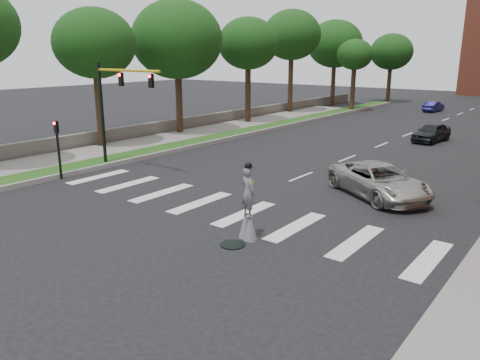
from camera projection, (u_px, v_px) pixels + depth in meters
ground_plane at (207, 214)px, 20.21m from camera, size 160.00×160.00×0.00m
grass_median at (258, 129)px, 42.25m from camera, size 2.00×60.00×0.25m
median_curb at (268, 130)px, 41.62m from camera, size 0.20×60.00×0.28m
sidewalk_left at (152, 142)px, 36.37m from camera, size 4.00×60.00×0.18m
stone_wall at (225, 117)px, 46.90m from camera, size 0.50×56.00×1.10m
manhole at (233, 245)px, 16.90m from camera, size 0.90×0.90×0.04m
traffic_signal at (114, 99)px, 27.17m from camera, size 5.30×0.23×6.20m
secondary_signal at (58, 144)px, 25.38m from camera, size 0.25×0.21×3.23m
stilt_performer at (248, 208)px, 17.21m from camera, size 0.82×0.65×2.94m
suv_crossing at (379, 181)px, 22.47m from camera, size 6.30×5.38×1.61m
car_near at (432, 132)px, 36.70m from camera, size 2.24×4.51×1.48m
car_mid at (433, 106)px, 55.83m from camera, size 1.65×3.84×1.23m
tree_1 at (95, 44)px, 32.72m from camera, size 5.75×5.75×9.85m
tree_2 at (177, 40)px, 38.40m from camera, size 7.54×7.54×11.03m
tree_3 at (248, 44)px, 44.71m from camera, size 5.79×5.79×10.12m
tree_4 at (292, 35)px, 52.55m from camera, size 6.55×6.55×11.54m
tree_5 at (335, 44)px, 60.60m from camera, size 7.16×7.16×10.99m
tree_6 at (355, 55)px, 54.65m from camera, size 4.18×4.18×8.40m
tree_7 at (391, 52)px, 65.17m from camera, size 5.86×5.86×9.48m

